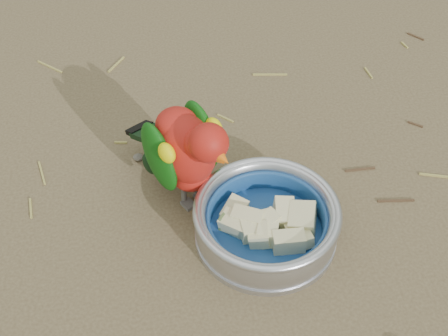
{
  "coord_description": "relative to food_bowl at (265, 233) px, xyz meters",
  "views": [
    {
      "loc": [
        -0.16,
        -0.55,
        0.7
      ],
      "look_at": [
        -0.07,
        0.05,
        0.08
      ],
      "focal_mm": 50.0,
      "sensor_mm": 36.0,
      "label": 1
    }
  ],
  "objects": [
    {
      "name": "ground_debris",
      "position": [
        -0.02,
        0.08,
        -0.01
      ],
      "size": [
        0.9,
        0.8,
        0.01
      ],
      "primitive_type": null,
      "color": "#A19649",
      "rests_on": "ground"
    },
    {
      "name": "ground",
      "position": [
        0.02,
        0.02,
        -0.01
      ],
      "size": [
        60.0,
        60.0,
        0.0
      ],
      "primitive_type": "plane",
      "color": "brown"
    },
    {
      "name": "fruit_wedges",
      "position": [
        0.0,
        -0.0,
        0.02
      ],
      "size": [
        0.12,
        0.12,
        0.03
      ],
      "primitive_type": null,
      "color": "beige",
      "rests_on": "food_bowl"
    },
    {
      "name": "bowl_wall",
      "position": [
        0.0,
        0.0,
        0.03
      ],
      "size": [
        0.2,
        0.2,
        0.04
      ],
      "primitive_type": null,
      "color": "#B2B2BA",
      "rests_on": "food_bowl"
    },
    {
      "name": "food_bowl",
      "position": [
        0.0,
        0.0,
        0.0
      ],
      "size": [
        0.2,
        0.2,
        0.02
      ],
      "primitive_type": "cylinder",
      "color": "#B2B2BA",
      "rests_on": "ground"
    },
    {
      "name": "lory_parrot",
      "position": [
        -0.1,
        0.09,
        0.08
      ],
      "size": [
        0.19,
        0.23,
        0.17
      ],
      "primitive_type": null,
      "rotation": [
        0.0,
        0.0,
        -2.61
      ],
      "color": "#A91911",
      "rests_on": "ground"
    }
  ]
}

